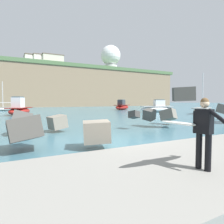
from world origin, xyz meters
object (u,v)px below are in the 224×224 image
at_px(surfer_with_board, 199,128).
at_px(boat_mid_centre, 157,108).
at_px(boat_near_centre, 1,109).
at_px(radar_dome, 111,57).
at_px(boat_mid_right, 202,111).
at_px(station_building_west, 31,63).
at_px(station_building_central, 53,61).
at_px(station_building_east, 43,62).
at_px(boat_mid_left, 122,106).
at_px(mooring_buoy_inner, 148,111).
at_px(boat_near_right, 19,109).

bearing_deg(surfer_with_board, boat_mid_centre, 50.92).
xyz_separation_m(boat_near_centre, radar_dome, (40.16, 30.04, 20.27)).
bearing_deg(boat_mid_centre, boat_mid_right, -68.95).
bearing_deg(station_building_west, boat_mid_right, -76.75).
distance_m(station_building_central, station_building_east, 6.13).
height_order(boat_mid_left, station_building_west, station_building_west).
distance_m(boat_mid_left, radar_dome, 45.49).
xyz_separation_m(boat_near_centre, mooring_buoy_inner, (22.16, -18.17, -0.21)).
bearing_deg(station_building_east, boat_mid_centre, -79.20).
bearing_deg(boat_mid_right, boat_near_centre, 137.24).
distance_m(boat_mid_centre, station_building_west, 67.05).
relative_size(surfer_with_board, radar_dome, 0.20).
relative_size(boat_near_centre, mooring_buoy_inner, 13.20).
height_order(boat_near_centre, station_building_east, station_building_east).
distance_m(boat_mid_right, radar_dome, 59.98).
distance_m(surfer_with_board, mooring_buoy_inner, 28.42).
distance_m(boat_mid_right, station_building_east, 65.44).
bearing_deg(station_building_central, surfer_with_board, -98.61).
bearing_deg(station_building_east, radar_dome, -14.75).
bearing_deg(boat_mid_centre, boat_near_centre, 143.43).
relative_size(boat_mid_centre, station_building_central, 0.80).
distance_m(boat_mid_right, station_building_west, 74.18).
xyz_separation_m(mooring_buoy_inner, station_building_central, (-5.72, 49.68, 16.76)).
bearing_deg(boat_mid_left, boat_near_centre, 162.77).
relative_size(boat_mid_centre, station_building_west, 0.78).
height_order(boat_near_right, station_building_central, station_building_central).
relative_size(boat_mid_centre, radar_dome, 0.58).
distance_m(boat_near_centre, boat_mid_left, 24.60).
height_order(boat_near_right, boat_mid_right, boat_mid_right).
xyz_separation_m(surfer_with_board, station_building_central, (11.00, 72.63, 15.70)).
relative_size(boat_near_centre, station_building_west, 0.72).
height_order(boat_mid_centre, station_building_central, station_building_central).
height_order(boat_mid_left, radar_dome, radar_dome).
xyz_separation_m(surfer_with_board, boat_mid_left, (18.07, 33.84, -0.54)).
relative_size(boat_mid_right, station_building_west, 0.76).
bearing_deg(boat_near_centre, boat_near_right, -80.12).
bearing_deg(boat_mid_right, boat_mid_left, 100.90).
bearing_deg(boat_mid_right, station_building_central, 100.50).
height_order(boat_mid_centre, mooring_buoy_inner, boat_mid_centre).
distance_m(surfer_with_board, radar_dome, 81.54).
bearing_deg(boat_near_right, station_building_west, 82.64).
bearing_deg(boat_near_centre, surfer_with_board, -82.48).
bearing_deg(boat_near_right, radar_dome, 50.05).
height_order(station_building_central, station_building_east, station_building_east).
distance_m(boat_near_right, station_building_east, 55.54).
bearing_deg(station_building_central, mooring_buoy_inner, -83.43).
xyz_separation_m(radar_dome, station_building_west, (-29.81, 15.29, -2.77)).
bearing_deg(boat_near_centre, station_building_central, 62.45).
relative_size(mooring_buoy_inner, station_building_central, 0.06).
height_order(boat_mid_right, station_building_east, station_building_east).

